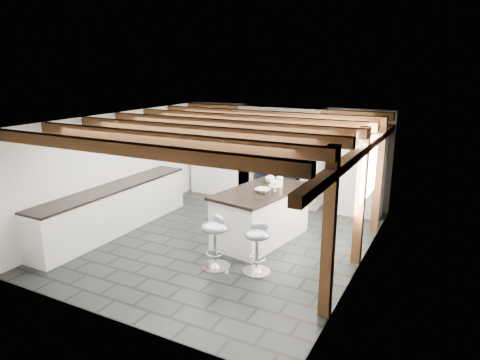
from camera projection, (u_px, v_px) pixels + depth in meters
The scene contains 6 objects.
ground at pixel (226, 240), 8.16m from camera, with size 6.00×6.00×0.00m, color black.
room_shell at pixel (233, 167), 9.37m from camera, with size 6.00×6.03×6.00m.
range_cooker at pixel (280, 183), 10.33m from camera, with size 1.00×0.63×0.99m.
kitchen_island at pixel (261, 214), 8.06m from camera, with size 1.37×2.15×1.32m.
bar_stool_near at pixel (257, 242), 6.74m from camera, with size 0.54×0.54×0.84m.
bar_stool_far at pixel (216, 236), 6.90m from camera, with size 0.58×0.58×0.90m.
Camera 1 is at (3.76, -6.60, 3.22)m, focal length 32.00 mm.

